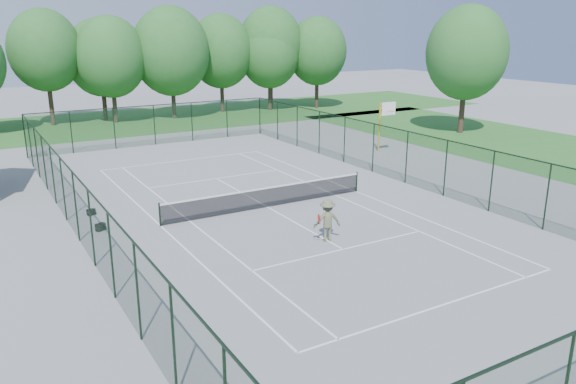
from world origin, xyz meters
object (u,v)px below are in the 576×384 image
(tennis_net, at_px, (268,196))
(sports_bag_a, at_px, (101,227))
(basketball_goal, at_px, (384,117))
(tennis_player, at_px, (327,220))

(tennis_net, bearing_deg, sports_bag_a, 174.33)
(basketball_goal, bearing_deg, tennis_net, -152.10)
(tennis_player, bearing_deg, basketball_goal, 42.93)
(sports_bag_a, bearing_deg, tennis_net, -25.11)
(sports_bag_a, xyz_separation_m, tennis_player, (7.94, -6.04, 0.74))
(basketball_goal, distance_m, sports_bag_a, 22.03)
(tennis_net, xyz_separation_m, sports_bag_a, (-7.94, 0.79, -0.41))
(basketball_goal, height_order, tennis_player, basketball_goal)
(sports_bag_a, distance_m, tennis_player, 10.00)
(tennis_net, height_order, sports_bag_a, tennis_net)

